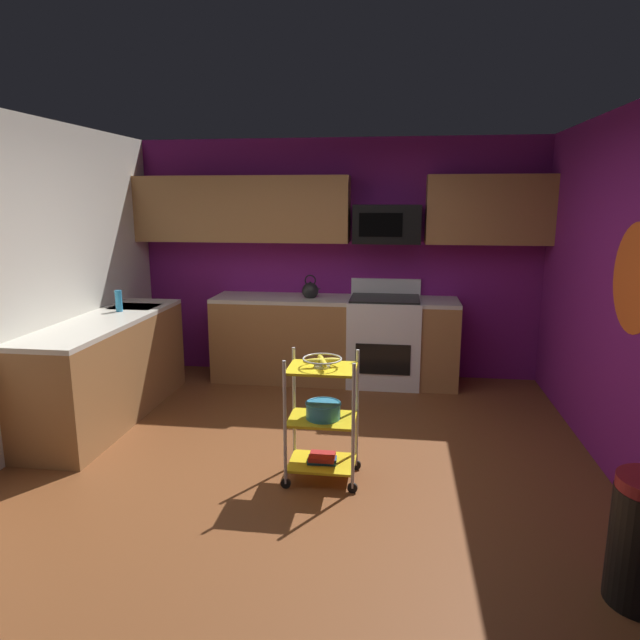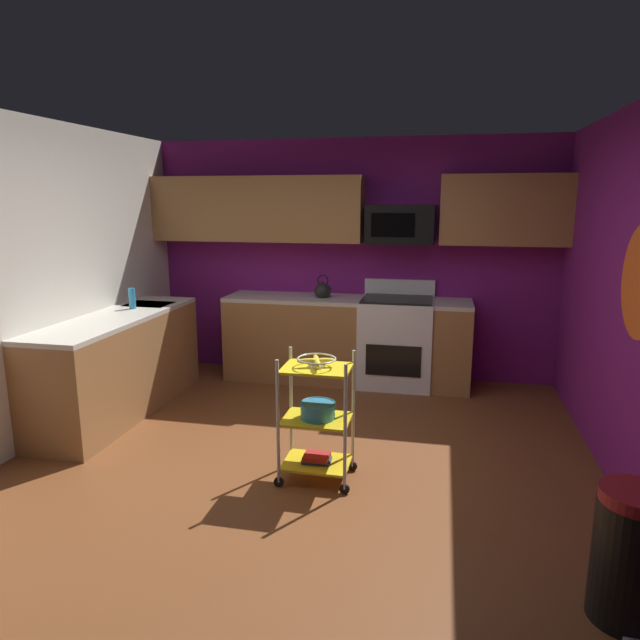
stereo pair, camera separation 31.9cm
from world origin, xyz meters
TOP-DOWN VIEW (x-y plane):
  - floor at (0.00, 0.00)m, footprint 4.40×4.80m
  - wall_back at (0.00, 2.43)m, footprint 4.52×0.06m
  - wall_left at (-2.23, 0.00)m, footprint 0.06×4.80m
  - wall_flower_decal at (2.20, 0.06)m, footprint 0.00×0.74m
  - counter_run at (-0.85, 1.50)m, footprint 3.51×2.70m
  - oven_range at (0.54, 2.10)m, footprint 0.76×0.65m
  - upper_cabinets at (-0.12, 2.23)m, footprint 4.40×0.33m
  - microwave at (0.54, 2.21)m, footprint 0.70×0.39m
  - rolling_cart at (0.17, -0.15)m, footprint 0.53×0.37m
  - fruit_bowl at (0.17, -0.15)m, footprint 0.27×0.27m
  - mixing_bowl_large at (0.18, -0.15)m, footprint 0.25×0.25m
  - book_stack at (0.17, -0.15)m, footprint 0.21×0.15m
  - kettle at (-0.26, 2.10)m, footprint 0.21×0.18m
  - dish_soap_bottle at (-1.93, 1.09)m, footprint 0.06×0.06m

SIDE VIEW (x-z plane):
  - floor at x=0.00m, z-range -0.04..0.00m
  - book_stack at x=0.17m, z-range 0.13..0.18m
  - rolling_cart at x=0.17m, z-range -0.01..0.91m
  - counter_run at x=-0.85m, z-range 0.00..0.92m
  - oven_range at x=0.54m, z-range -0.07..1.03m
  - mixing_bowl_large at x=0.18m, z-range 0.46..0.58m
  - fruit_bowl at x=0.17m, z-range 0.84..0.91m
  - kettle at x=-0.26m, z-range 0.86..1.13m
  - dish_soap_bottle at x=-1.93m, z-range 0.92..1.12m
  - wall_back at x=0.00m, z-range 0.00..2.60m
  - wall_left at x=-2.23m, z-range 0.00..2.60m
  - wall_flower_decal at x=2.20m, z-range 1.08..1.82m
  - microwave at x=0.54m, z-range 1.50..1.90m
  - upper_cabinets at x=-0.12m, z-range 1.50..2.20m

